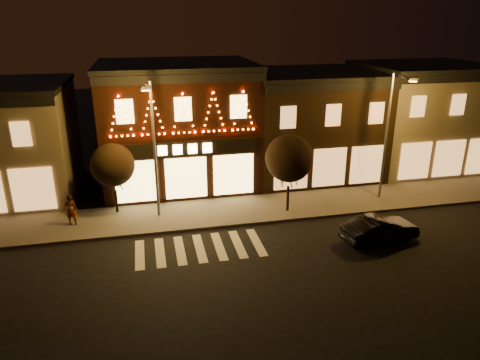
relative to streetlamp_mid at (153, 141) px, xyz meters
name	(u,v)px	position (x,y,z in m)	size (l,w,h in m)	color
ground	(212,293)	(1.88, -7.97, -4.72)	(120.00, 120.00, 0.00)	black
sidewalk_far	(224,212)	(3.88, 0.03, -4.64)	(44.00, 4.00, 0.15)	#47423D
building_pulp	(178,124)	(1.88, 6.01, -0.55)	(10.20, 8.34, 8.30)	black
building_right_a	(309,123)	(11.38, 6.02, -0.95)	(9.20, 8.28, 7.50)	#2F1F10
building_right_b	(420,116)	(20.38, 6.02, -0.80)	(9.20, 8.28, 7.80)	#7C7158
streetlamp_mid	(153,141)	(0.00, 0.00, 0.00)	(0.62, 1.79, 7.78)	#59595E
streetlamp_right	(390,128)	(14.11, -0.26, 0.03)	(0.66, 1.79, 7.83)	#59595E
tree_left	(113,165)	(-2.36, 1.23, -1.63)	(2.51, 2.51, 4.19)	black
tree_right	(289,158)	(7.63, -0.73, -1.30)	(2.79, 2.79, 4.67)	black
dark_sedan	(380,229)	(11.20, -5.22, -4.04)	(1.44, 4.13, 1.36)	black
pedestrian	(71,210)	(-4.74, 0.01, -3.67)	(0.65, 0.43, 1.79)	gray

